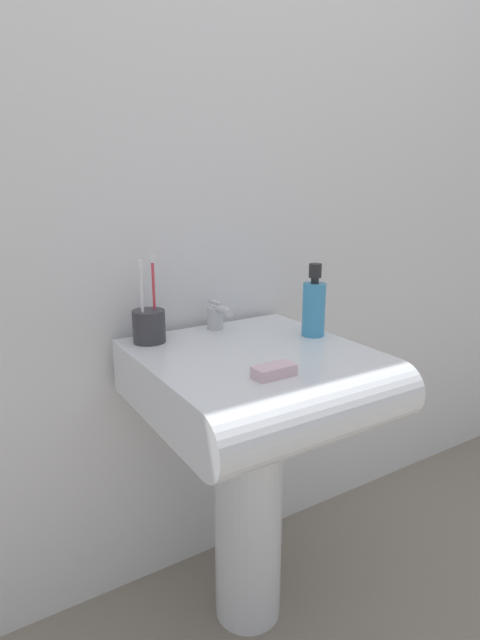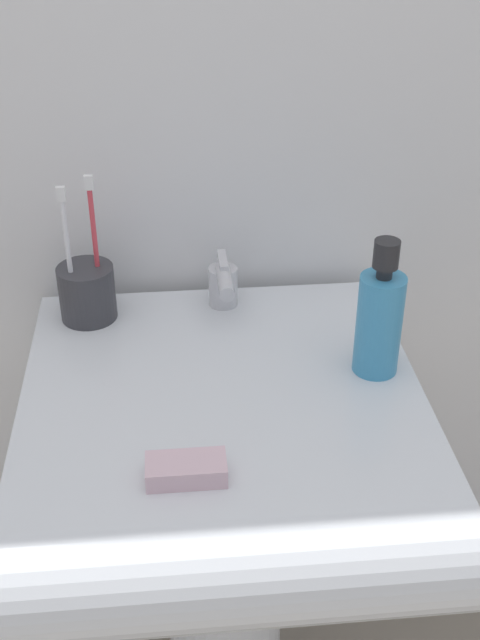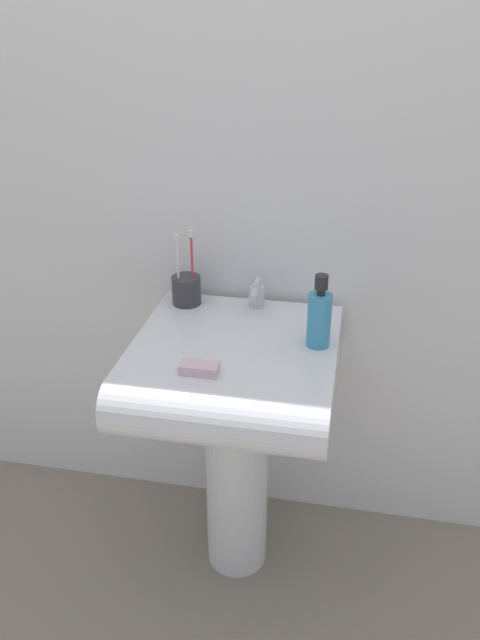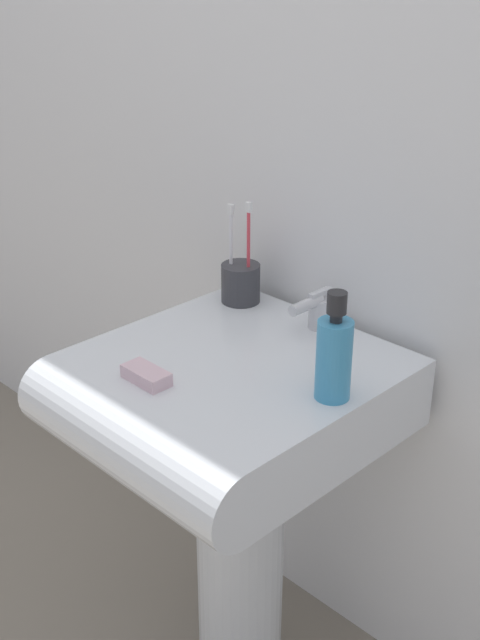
# 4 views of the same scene
# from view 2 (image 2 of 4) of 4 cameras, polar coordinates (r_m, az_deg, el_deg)

# --- Properties ---
(sink_pedestal) EXTENTS (0.18, 0.18, 0.62)m
(sink_pedestal) POSITION_cam_2_polar(r_m,az_deg,el_deg) (1.34, -1.10, -19.90)
(sink_pedestal) COLOR white
(sink_pedestal) RESTS_ON ground
(sink_basin) EXTENTS (0.51, 0.55, 0.13)m
(sink_basin) POSITION_cam_2_polar(r_m,az_deg,el_deg) (1.03, -1.08, -9.12)
(sink_basin) COLOR white
(sink_basin) RESTS_ON sink_pedestal
(faucet) EXTENTS (0.04, 0.11, 0.08)m
(faucet) POSITION_cam_2_polar(r_m,az_deg,el_deg) (1.17, -1.18, 2.58)
(faucet) COLOR silver
(faucet) RESTS_ON sink_basin
(toothbrush_cup) EXTENTS (0.08, 0.08, 0.22)m
(toothbrush_cup) POSITION_cam_2_polar(r_m,az_deg,el_deg) (1.17, -10.83, 2.06)
(toothbrush_cup) COLOR #38383D
(toothbrush_cup) RESTS_ON sink_basin
(soap_bottle) EXTENTS (0.06, 0.06, 0.19)m
(soap_bottle) POSITION_cam_2_polar(r_m,az_deg,el_deg) (1.03, 9.88, 0.04)
(soap_bottle) COLOR #3F99CC
(soap_bottle) RESTS_ON sink_basin
(bar_soap) EXTENTS (0.09, 0.04, 0.02)m
(bar_soap) POSITION_cam_2_polar(r_m,az_deg,el_deg) (0.89, -3.84, -10.57)
(bar_soap) COLOR silver
(bar_soap) RESTS_ON sink_basin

